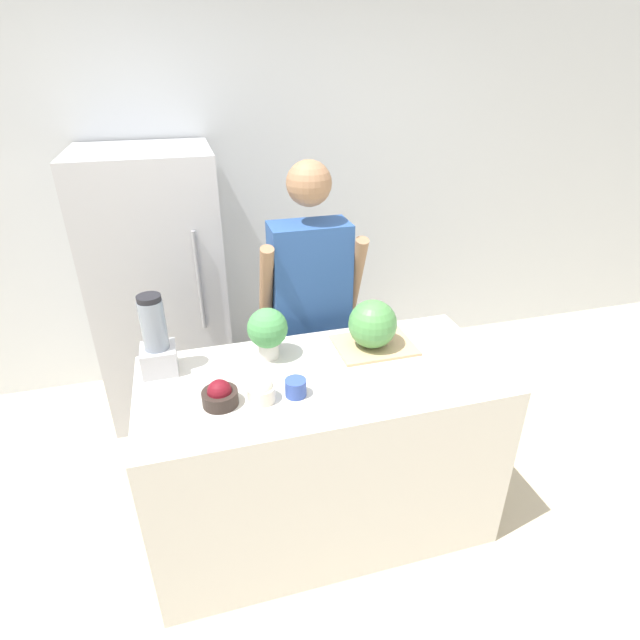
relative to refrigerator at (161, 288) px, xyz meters
name	(u,v)px	position (x,y,z in m)	size (l,w,h in m)	color
ground_plane	(344,581)	(0.70, -1.67, -0.85)	(14.00, 14.00, 0.00)	beige
wall_back	(255,196)	(0.70, 0.40, 0.45)	(8.00, 0.06, 2.60)	silver
counter_island	(322,452)	(0.70, -1.30, -0.39)	(1.60, 0.74, 0.91)	beige
refrigerator	(161,288)	(0.00, 0.00, 0.00)	(0.78, 0.72, 1.70)	#B7B7BC
person	(310,316)	(0.80, -0.70, 0.04)	(0.55, 0.27, 1.72)	#4C608C
cutting_board	(374,345)	(1.00, -1.14, 0.07)	(0.37, 0.28, 0.01)	tan
watermelon	(373,324)	(0.99, -1.15, 0.19)	(0.23, 0.23, 0.23)	#4C8C47
bowl_cherries	(220,395)	(0.24, -1.40, 0.11)	(0.15, 0.15, 0.11)	#2D231E
bowl_cream	(261,390)	(0.41, -1.42, 0.11)	(0.12, 0.12, 0.11)	beige
bowl_small_blue	(296,388)	(0.55, -1.42, 0.10)	(0.09, 0.09, 0.07)	#334C9E
blender	(156,341)	(0.01, -1.08, 0.22)	(0.15, 0.15, 0.37)	#B7B7BC
potted_plant	(268,330)	(0.50, -1.10, 0.20)	(0.19, 0.19, 0.24)	beige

